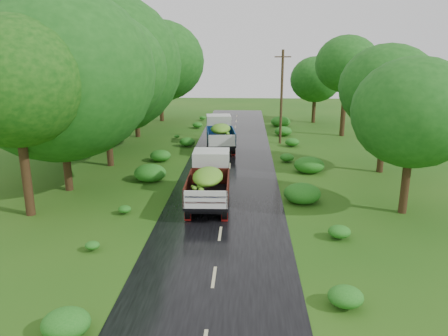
{
  "coord_description": "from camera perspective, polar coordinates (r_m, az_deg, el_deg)",
  "views": [
    {
      "loc": [
        1.12,
        -14.81,
        8.46
      ],
      "look_at": [
        -0.09,
        9.4,
        1.7
      ],
      "focal_mm": 35.0,
      "sensor_mm": 36.0,
      "label": 1
    }
  ],
  "objects": [
    {
      "name": "road_lines",
      "position": [
        22.48,
        -0.21,
        -6.46
      ],
      "size": [
        0.12,
        69.6,
        0.0
      ],
      "color": "#BFB78C",
      "rests_on": "road"
    },
    {
      "name": "trees_left",
      "position": [
        37.68,
        -14.26,
        12.64
      ],
      "size": [
        6.8,
        34.05,
        9.33
      ],
      "color": "black",
      "rests_on": "ground"
    },
    {
      "name": "truck_far",
      "position": [
        37.37,
        -0.55,
        4.79
      ],
      "size": [
        2.87,
        6.37,
        2.59
      ],
      "rotation": [
        0.0,
        0.0,
        0.12
      ],
      "color": "black",
      "rests_on": "ground"
    },
    {
      "name": "trees_right",
      "position": [
        36.83,
        16.95,
        10.57
      ],
      "size": [
        5.11,
        31.77,
        8.43
      ],
      "color": "black",
      "rests_on": "ground"
    },
    {
      "name": "truck_near",
      "position": [
        24.15,
        -1.91,
        -1.3
      ],
      "size": [
        2.27,
        6.14,
        2.56
      ],
      "rotation": [
        0.0,
        0.0,
        0.02
      ],
      "color": "black",
      "rests_on": "ground"
    },
    {
      "name": "road",
      "position": [
        21.56,
        -0.35,
        -7.49
      ],
      "size": [
        6.5,
        80.0,
        0.02
      ],
      "primitive_type": "cube",
      "color": "black",
      "rests_on": "ground"
    },
    {
      "name": "ground",
      "position": [
        17.09,
        -1.32,
        -14.09
      ],
      "size": [
        120.0,
        120.0,
        0.0
      ],
      "primitive_type": "plane",
      "color": "#1B4F11",
      "rests_on": "ground"
    },
    {
      "name": "shrubs",
      "position": [
        29.95,
        0.61,
        -0.13
      ],
      "size": [
        11.9,
        44.0,
        0.7
      ],
      "color": "#1C6818",
      "rests_on": "ground"
    },
    {
      "name": "utility_pole",
      "position": [
        39.23,
        7.52,
        9.27
      ],
      "size": [
        1.44,
        0.31,
        8.22
      ],
      "rotation": [
        0.0,
        0.0,
        0.15
      ],
      "color": "#382616",
      "rests_on": "ground"
    }
  ]
}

